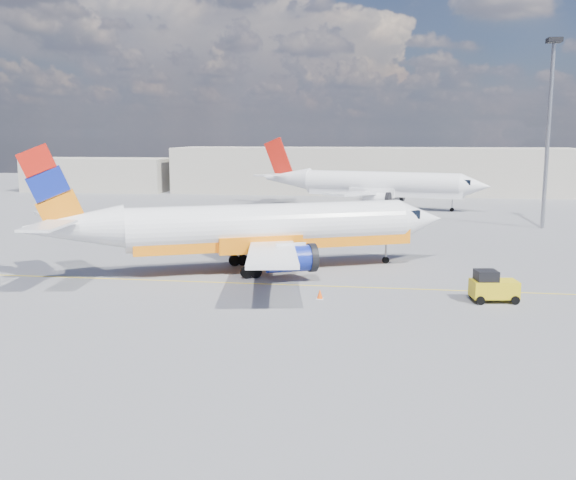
# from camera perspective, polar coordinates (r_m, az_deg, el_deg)

# --- Properties ---
(ground) EXTENTS (240.00, 240.00, 0.00)m
(ground) POSITION_cam_1_polar(r_m,az_deg,el_deg) (42.24, -1.12, -4.92)
(ground) COLOR slate
(ground) RESTS_ON ground
(taxi_line) EXTENTS (70.00, 0.15, 0.01)m
(taxi_line) POSITION_cam_1_polar(r_m,az_deg,el_deg) (45.12, -0.50, -3.98)
(taxi_line) COLOR yellow
(taxi_line) RESTS_ON ground
(terminal_main) EXTENTS (70.00, 14.00, 8.00)m
(terminal_main) POSITION_cam_1_polar(r_m,az_deg,el_deg) (115.56, 7.46, 6.15)
(terminal_main) COLOR #ACA594
(terminal_main) RESTS_ON ground
(terminal_annex) EXTENTS (26.00, 10.00, 6.00)m
(terminal_annex) POSITION_cam_1_polar(r_m,az_deg,el_deg) (123.92, -16.49, 5.60)
(terminal_annex) COLOR #ACA594
(terminal_annex) RESTS_ON ground
(main_jet) EXTENTS (32.18, 24.23, 9.92)m
(main_jet) POSITION_cam_1_polar(r_m,az_deg,el_deg) (49.05, -2.86, 1.02)
(main_jet) COLOR white
(main_jet) RESTS_ON ground
(second_jet) EXTENTS (33.03, 25.26, 9.97)m
(second_jet) POSITION_cam_1_polar(r_m,az_deg,el_deg) (91.74, 7.68, 4.89)
(second_jet) COLOR white
(second_jet) RESTS_ON ground
(gse_tug) EXTENTS (3.05, 2.17, 2.02)m
(gse_tug) POSITION_cam_1_polar(r_m,az_deg,el_deg) (42.45, 17.73, -3.98)
(gse_tug) COLOR black
(gse_tug) RESTS_ON ground
(traffic_cone) EXTENTS (0.45, 0.45, 0.63)m
(traffic_cone) POSITION_cam_1_polar(r_m,az_deg,el_deg) (41.25, 2.85, -4.84)
(traffic_cone) COLOR white
(traffic_cone) RESTS_ON ground
(floodlight_mast) EXTENTS (1.50, 1.50, 20.58)m
(floodlight_mast) POSITION_cam_1_polar(r_m,az_deg,el_deg) (76.55, 22.21, 10.15)
(floodlight_mast) COLOR gray
(floodlight_mast) RESTS_ON ground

